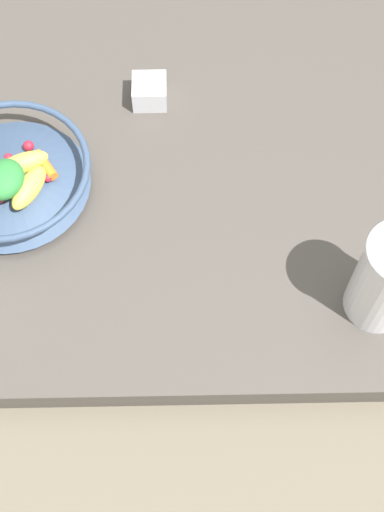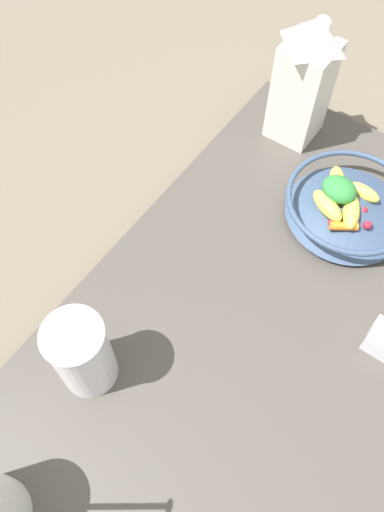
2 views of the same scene
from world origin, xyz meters
The scene contains 4 objects.
ground_plane centered at (0.00, 0.00, 0.00)m, with size 6.00×6.00×0.00m, color #665B4C.
countertop centered at (0.00, 0.00, 0.02)m, with size 1.17×1.17×0.04m.
fruit_bowl centered at (0.28, -0.35, 0.08)m, with size 0.23×0.23×0.08m.
spice_jar centered at (0.12, -0.16, 0.06)m, with size 0.05×0.05×0.04m.
Camera 1 is at (0.84, -0.11, 0.90)m, focal length 50.00 mm.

